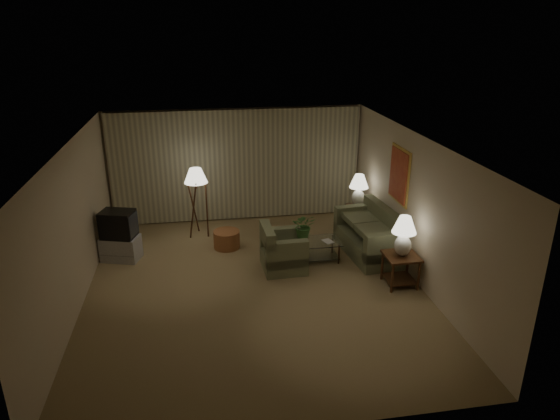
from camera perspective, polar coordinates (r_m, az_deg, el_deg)
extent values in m
plane|color=olive|center=(9.29, -2.91, -8.71)|extent=(7.00, 7.00, 0.00)
cube|color=beige|center=(12.01, -4.98, 5.20)|extent=(6.00, 0.04, 2.70)
cube|color=beige|center=(8.92, -22.59, -2.07)|extent=(0.04, 7.00, 2.70)
cube|color=beige|center=(9.48, 15.24, 0.17)|extent=(0.04, 7.00, 2.70)
cube|color=white|center=(8.30, -3.25, 7.71)|extent=(6.00, 7.00, 0.04)
cube|color=beige|center=(11.93, -4.95, 5.10)|extent=(5.85, 0.12, 2.65)
cube|color=gold|center=(10.04, 13.50, 3.90)|extent=(0.03, 0.90, 1.10)
cube|color=#AA2A1F|center=(10.03, 13.37, 3.89)|extent=(0.02, 0.80, 1.00)
cube|color=gray|center=(10.58, 10.03, -3.91)|extent=(1.93, 1.22, 0.41)
cube|color=gray|center=(9.83, 0.40, -5.68)|extent=(0.91, 0.86, 0.38)
cube|color=#3A2210|center=(9.34, 13.72, -5.15)|extent=(0.60, 0.60, 0.04)
cube|color=#3A2210|center=(9.55, 13.49, -7.63)|extent=(0.51, 0.51, 0.02)
cylinder|color=#3A2210|center=(9.18, 12.70, -7.65)|extent=(0.05, 0.05, 0.56)
cylinder|color=#3A2210|center=(9.59, 11.61, -6.26)|extent=(0.05, 0.05, 0.56)
cylinder|color=#3A2210|center=(9.37, 15.57, -7.31)|extent=(0.05, 0.05, 0.56)
cylinder|color=#3A2210|center=(9.77, 14.38, -5.97)|extent=(0.05, 0.05, 0.56)
cube|color=#3A2210|center=(11.57, 8.86, 0.39)|extent=(0.47, 0.39, 0.04)
cube|color=#3A2210|center=(11.74, 8.74, -1.71)|extent=(0.40, 0.34, 0.02)
cylinder|color=#3A2210|center=(11.50, 8.13, -1.32)|extent=(0.05, 0.05, 0.56)
cylinder|color=#3A2210|center=(11.76, 7.71, -0.78)|extent=(0.05, 0.05, 0.56)
cylinder|color=#3A2210|center=(11.61, 9.87, -1.20)|extent=(0.05, 0.05, 0.56)
cylinder|color=#3A2210|center=(11.87, 9.42, -0.67)|extent=(0.05, 0.05, 0.56)
ellipsoid|color=silver|center=(9.25, 13.84, -3.97)|extent=(0.31, 0.31, 0.38)
cylinder|color=silver|center=(9.16, 13.96, -2.63)|extent=(0.03, 0.03, 0.09)
cone|color=beige|center=(9.09, 14.06, -1.61)|extent=(0.44, 0.44, 0.31)
ellipsoid|color=silver|center=(11.50, 8.92, 1.37)|extent=(0.30, 0.30, 0.38)
cylinder|color=silver|center=(11.43, 8.98, 2.47)|extent=(0.03, 0.03, 0.09)
cone|color=beige|center=(11.37, 9.03, 3.30)|extent=(0.43, 0.43, 0.30)
cube|color=silver|center=(10.08, 3.56, -3.64)|extent=(1.18, 0.64, 0.02)
cube|color=silver|center=(10.21, 3.52, -5.21)|extent=(1.09, 0.56, 0.01)
cylinder|color=#412A1A|center=(9.85, 0.90, -5.55)|extent=(0.04, 0.04, 0.40)
cylinder|color=#412A1A|center=(10.29, 0.40, -4.32)|extent=(0.04, 0.04, 0.40)
cylinder|color=#412A1A|center=(10.07, 6.74, -5.09)|extent=(0.04, 0.04, 0.40)
cylinder|color=#412A1A|center=(10.50, 6.00, -3.91)|extent=(0.04, 0.04, 0.40)
cube|color=#B4B4B7|center=(10.66, -17.72, -4.16)|extent=(0.98, 0.86, 0.50)
cube|color=black|center=(10.46, -18.03, -1.55)|extent=(0.89, 0.81, 0.55)
cylinder|color=#3A2210|center=(11.08, -9.56, 3.00)|extent=(0.04, 0.04, 0.23)
cone|color=beige|center=(11.03, -9.62, 3.91)|extent=(0.51, 0.51, 0.32)
cylinder|color=#9B5F34|center=(10.77, -6.11, -3.35)|extent=(0.67, 0.67, 0.37)
imported|color=silver|center=(10.01, 2.73, -3.26)|extent=(0.16, 0.16, 0.16)
imported|color=#417835|center=(9.88, 2.77, -1.49)|extent=(0.52, 0.47, 0.51)
imported|color=olive|center=(10.04, 5.08, -3.69)|extent=(0.24, 0.28, 0.02)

